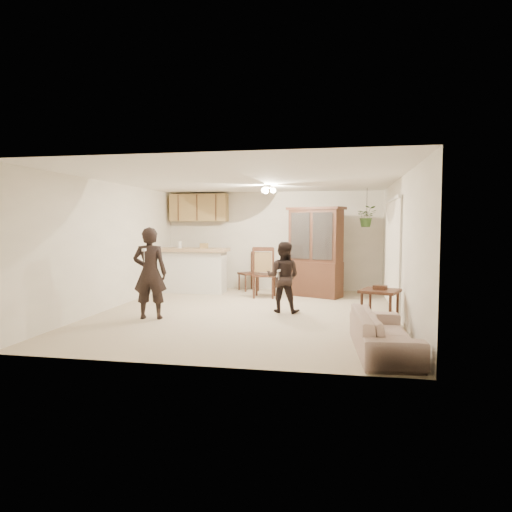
% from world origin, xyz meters
% --- Properties ---
extents(floor, '(6.50, 6.50, 0.00)m').
position_xyz_m(floor, '(0.00, 0.00, 0.00)').
color(floor, '#C5AF95').
rests_on(floor, ground).
extents(ceiling, '(5.50, 6.50, 0.02)m').
position_xyz_m(ceiling, '(0.00, 0.00, 2.50)').
color(ceiling, white).
rests_on(ceiling, wall_back).
extents(wall_back, '(5.50, 0.02, 2.50)m').
position_xyz_m(wall_back, '(0.00, 3.25, 1.25)').
color(wall_back, white).
rests_on(wall_back, ground).
extents(wall_front, '(5.50, 0.02, 2.50)m').
position_xyz_m(wall_front, '(0.00, -3.25, 1.25)').
color(wall_front, white).
rests_on(wall_front, ground).
extents(wall_left, '(0.02, 6.50, 2.50)m').
position_xyz_m(wall_left, '(-2.75, 0.00, 1.25)').
color(wall_left, white).
rests_on(wall_left, ground).
extents(wall_right, '(0.02, 6.50, 2.50)m').
position_xyz_m(wall_right, '(2.75, 0.00, 1.25)').
color(wall_right, white).
rests_on(wall_right, ground).
extents(breakfast_bar, '(1.60, 0.55, 1.00)m').
position_xyz_m(breakfast_bar, '(-1.85, 2.35, 0.50)').
color(breakfast_bar, silver).
rests_on(breakfast_bar, floor).
extents(bar_top, '(1.75, 0.70, 0.08)m').
position_xyz_m(bar_top, '(-1.85, 2.35, 1.05)').
color(bar_top, tan).
rests_on(bar_top, breakfast_bar).
extents(upper_cabinets, '(1.50, 0.34, 0.70)m').
position_xyz_m(upper_cabinets, '(-1.90, 3.07, 2.10)').
color(upper_cabinets, '#9B7B44').
rests_on(upper_cabinets, wall_back).
extents(vertical_blinds, '(0.06, 2.30, 2.10)m').
position_xyz_m(vertical_blinds, '(2.71, 0.90, 1.10)').
color(vertical_blinds, white).
rests_on(vertical_blinds, wall_right).
extents(ceiling_fixture, '(0.36, 0.36, 0.20)m').
position_xyz_m(ceiling_fixture, '(0.20, 1.20, 2.40)').
color(ceiling_fixture, '#F6E2B8').
rests_on(ceiling_fixture, ceiling).
extents(hanging_plant, '(0.43, 0.37, 0.48)m').
position_xyz_m(hanging_plant, '(2.30, 2.40, 1.85)').
color(hanging_plant, '#355E25').
rests_on(hanging_plant, ceiling).
extents(plant_cord, '(0.01, 0.01, 0.65)m').
position_xyz_m(plant_cord, '(2.30, 2.40, 2.17)').
color(plant_cord, black).
rests_on(plant_cord, ceiling).
extents(sofa, '(0.86, 1.92, 0.73)m').
position_xyz_m(sofa, '(2.29, -2.26, 0.37)').
color(sofa, beige).
rests_on(sofa, floor).
extents(adult, '(0.72, 0.54, 1.80)m').
position_xyz_m(adult, '(-1.58, -0.80, 0.90)').
color(adult, black).
rests_on(adult, floor).
extents(child, '(0.72, 0.59, 1.35)m').
position_xyz_m(child, '(0.65, 0.23, 0.68)').
color(child, black).
rests_on(child, floor).
extents(china_hutch, '(1.40, 0.99, 2.07)m').
position_xyz_m(china_hutch, '(1.15, 2.26, 1.02)').
color(china_hutch, '#371E14').
rests_on(china_hutch, floor).
extents(side_table, '(0.73, 0.73, 0.69)m').
position_xyz_m(side_table, '(2.36, -0.79, 0.32)').
color(side_table, '#371E14').
rests_on(side_table, floor).
extents(chair_bar, '(0.52, 0.52, 1.08)m').
position_xyz_m(chair_bar, '(-1.85, 2.41, 0.30)').
color(chair_bar, '#371E14').
rests_on(chair_bar, floor).
extents(chair_hutch_left, '(0.61, 0.61, 0.98)m').
position_xyz_m(chair_hutch_left, '(-0.55, 2.90, 0.28)').
color(chair_hutch_left, '#371E14').
rests_on(chair_hutch_left, floor).
extents(chair_hutch_right, '(0.53, 0.53, 1.17)m').
position_xyz_m(chair_hutch_right, '(0.02, 1.91, 0.33)').
color(chair_hutch_right, '#371E14').
rests_on(chair_hutch_right, floor).
extents(controller_adult, '(0.07, 0.15, 0.04)m').
position_xyz_m(controller_adult, '(-1.52, -1.17, 1.25)').
color(controller_adult, white).
rests_on(controller_adult, adult).
extents(controller_child, '(0.05, 0.12, 0.04)m').
position_xyz_m(controller_child, '(0.61, -0.08, 0.82)').
color(controller_child, white).
rests_on(controller_child, child).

